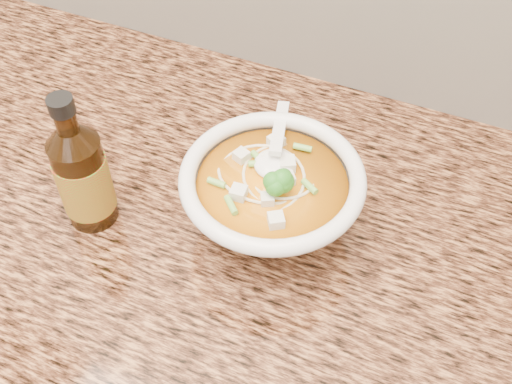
% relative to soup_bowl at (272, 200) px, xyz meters
% --- Properties ---
extents(cabinet, '(4.00, 0.65, 0.86)m').
position_rel_soup_bowl_xyz_m(cabinet, '(-0.23, -0.02, -0.52)').
color(cabinet, black).
rests_on(cabinet, ground).
extents(counter_slab, '(4.00, 0.68, 0.04)m').
position_rel_soup_bowl_xyz_m(counter_slab, '(-0.23, -0.02, -0.07)').
color(counter_slab, '#A86C3D').
rests_on(counter_slab, cabinet).
extents(soup_bowl, '(0.21, 0.24, 0.12)m').
position_rel_soup_bowl_xyz_m(soup_bowl, '(0.00, 0.00, 0.00)').
color(soup_bowl, white).
rests_on(soup_bowl, counter_slab).
extents(hot_sauce_bottle, '(0.08, 0.08, 0.19)m').
position_rel_soup_bowl_xyz_m(hot_sauce_bottle, '(-0.21, -0.07, 0.02)').
color(hot_sauce_bottle, black).
rests_on(hot_sauce_bottle, counter_slab).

